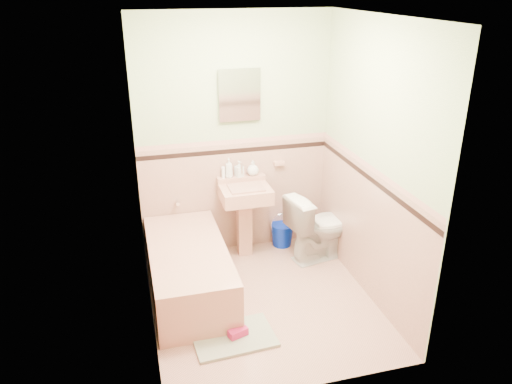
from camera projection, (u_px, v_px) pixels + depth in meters
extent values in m
plane|color=tan|center=(263.00, 302.00, 4.63)|extent=(2.20, 2.20, 0.00)
plane|color=white|center=(265.00, 16.00, 3.66)|extent=(2.20, 2.20, 0.00)
plane|color=beige|center=(235.00, 138.00, 5.13)|extent=(2.50, 0.00, 2.50)
plane|color=beige|center=(311.00, 236.00, 3.17)|extent=(2.50, 0.00, 2.50)
plane|color=beige|center=(141.00, 187.00, 3.91)|extent=(0.00, 2.50, 2.50)
plane|color=beige|center=(374.00, 165.00, 4.38)|extent=(0.00, 2.50, 2.50)
plane|color=tan|center=(236.00, 197.00, 5.37)|extent=(2.00, 0.00, 2.00)
plane|color=tan|center=(306.00, 319.00, 3.43)|extent=(2.00, 0.00, 2.00)
plane|color=tan|center=(149.00, 260.00, 4.17)|extent=(0.00, 2.20, 2.20)
plane|color=tan|center=(366.00, 231.00, 4.64)|extent=(0.00, 2.20, 2.20)
plane|color=black|center=(235.00, 151.00, 5.16)|extent=(2.00, 0.00, 2.00)
plane|color=black|center=(309.00, 253.00, 3.24)|extent=(2.00, 0.00, 2.00)
plane|color=black|center=(144.00, 202.00, 3.96)|extent=(0.00, 2.20, 2.20)
plane|color=black|center=(370.00, 179.00, 4.43)|extent=(0.00, 2.20, 2.20)
plane|color=tan|center=(235.00, 142.00, 5.12)|extent=(2.00, 0.00, 2.00)
plane|color=tan|center=(310.00, 239.00, 3.20)|extent=(2.00, 0.00, 2.00)
plane|color=tan|center=(143.00, 191.00, 3.92)|extent=(0.00, 2.20, 2.20)
plane|color=tan|center=(371.00, 168.00, 4.39)|extent=(0.00, 2.20, 2.20)
cube|color=tan|center=(189.00, 272.00, 4.69)|extent=(0.70, 1.50, 0.45)
cylinder|color=silver|center=(177.00, 202.00, 5.17)|extent=(0.04, 0.12, 0.04)
cylinder|color=silver|center=(242.00, 169.00, 5.17)|extent=(0.02, 0.02, 0.10)
cube|color=white|center=(239.00, 95.00, 4.93)|extent=(0.37, 0.04, 0.46)
cube|color=tan|center=(279.00, 163.00, 5.32)|extent=(0.11, 0.06, 0.04)
imported|color=#B2B2B2|center=(229.00, 168.00, 5.17)|extent=(0.09, 0.09, 0.20)
imported|color=#B2B2B2|center=(239.00, 169.00, 5.20)|extent=(0.10, 0.10, 0.17)
imported|color=#B2B2B2|center=(253.00, 168.00, 5.24)|extent=(0.15, 0.15, 0.16)
cylinder|color=white|center=(223.00, 172.00, 5.17)|extent=(0.04, 0.04, 0.12)
imported|color=white|center=(321.00, 226.00, 5.25)|extent=(0.79, 0.55, 0.73)
cube|color=gray|center=(234.00, 337.00, 4.15)|extent=(0.69, 0.48, 0.03)
cube|color=#BF1E59|center=(238.00, 332.00, 4.14)|extent=(0.18, 0.12, 0.06)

